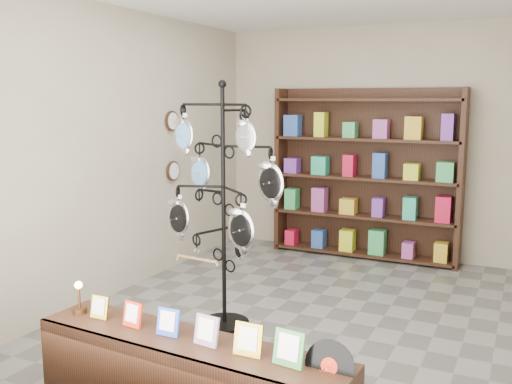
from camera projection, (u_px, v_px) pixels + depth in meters
ground at (299, 314)px, 5.52m from camera, size 5.00×5.00×0.00m
room_envelope at (302, 122)px, 5.22m from camera, size 5.00×5.00×5.00m
display_tree at (223, 187)px, 5.05m from camera, size 1.14×1.08×2.22m
front_shelf at (188, 379)px, 3.67m from camera, size 2.22×0.58×0.78m
back_shelving at (365, 179)px, 7.40m from camera, size 2.42×0.36×2.20m
wall_clocks at (173, 146)px, 6.84m from camera, size 0.03×0.24×0.84m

